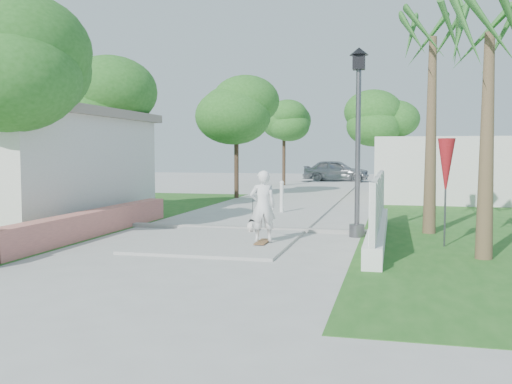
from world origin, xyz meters
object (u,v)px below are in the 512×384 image
(skateboarder, at_px, (256,209))
(dog, at_px, (252,226))
(bollard, at_px, (282,196))
(parked_car, at_px, (336,171))
(street_lamp, at_px, (358,134))
(patio_umbrella, at_px, (446,168))

(skateboarder, height_order, dog, skateboarder)
(bollard, height_order, parked_car, parked_car)
(street_lamp, bearing_deg, parked_car, 96.78)
(patio_umbrella, relative_size, skateboarder, 1.00)
(street_lamp, relative_size, parked_car, 1.00)
(parked_car, bearing_deg, skateboarder, -178.66)
(bollard, distance_m, patio_umbrella, 7.25)
(street_lamp, distance_m, bollard, 5.56)
(skateboarder, bearing_deg, patio_umbrella, 161.94)
(bollard, height_order, skateboarder, skateboarder)
(street_lamp, xyz_separation_m, bollard, (-2.70, 4.50, -1.84))
(street_lamp, distance_m, parked_car, 25.67)
(bollard, bearing_deg, patio_umbrella, -50.09)
(dog, bearing_deg, street_lamp, -14.69)
(bollard, relative_size, dog, 2.16)
(bollard, height_order, dog, bollard)
(street_lamp, relative_size, dog, 8.78)
(street_lamp, bearing_deg, bollard, 120.96)
(skateboarder, xyz_separation_m, parked_car, (-0.83, 26.53, 0.03))
(patio_umbrella, height_order, dog, patio_umbrella)
(dog, bearing_deg, patio_umbrella, -27.56)
(skateboarder, xyz_separation_m, dog, (-0.37, 1.07, -0.53))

